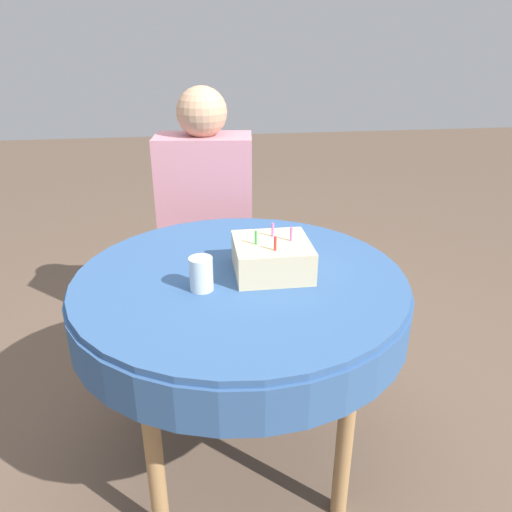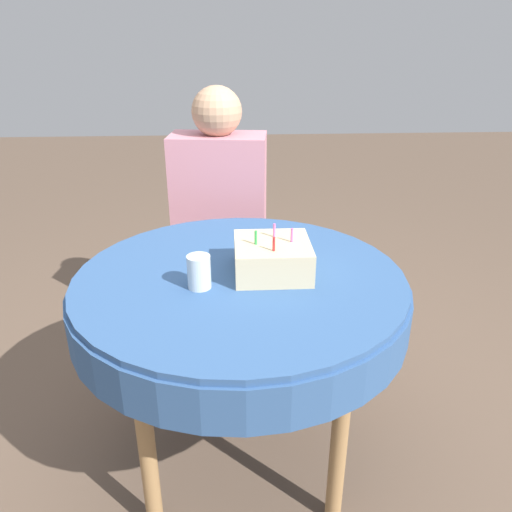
{
  "view_description": "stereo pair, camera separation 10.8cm",
  "coord_description": "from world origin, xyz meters",
  "px_view_note": "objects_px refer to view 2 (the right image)",
  "views": [
    {
      "loc": [
        -0.13,
        -1.34,
        1.4
      ],
      "look_at": [
        0.05,
        0.0,
        0.78
      ],
      "focal_mm": 35.0,
      "sensor_mm": 36.0,
      "label": 1
    },
    {
      "loc": [
        -0.03,
        -1.35,
        1.4
      ],
      "look_at": [
        0.05,
        0.0,
        0.78
      ],
      "focal_mm": 35.0,
      "sensor_mm": 36.0,
      "label": 2
    }
  ],
  "objects_px": {
    "person": "(219,198)",
    "birthday_cake": "(272,258)",
    "drinking_glass": "(199,272)",
    "chair": "(223,236)"
  },
  "relations": [
    {
      "from": "chair",
      "to": "person",
      "type": "bearing_deg",
      "value": -90.0
    },
    {
      "from": "birthday_cake",
      "to": "drinking_glass",
      "type": "relative_size",
      "value": 2.3
    },
    {
      "from": "person",
      "to": "birthday_cake",
      "type": "height_order",
      "value": "person"
    },
    {
      "from": "person",
      "to": "birthday_cake",
      "type": "xyz_separation_m",
      "value": [
        0.17,
        -0.75,
        0.05
      ]
    },
    {
      "from": "person",
      "to": "birthday_cake",
      "type": "bearing_deg",
      "value": -70.76
    },
    {
      "from": "chair",
      "to": "birthday_cake",
      "type": "distance_m",
      "value": 0.9
    },
    {
      "from": "drinking_glass",
      "to": "chair",
      "type": "bearing_deg",
      "value": 86.58
    },
    {
      "from": "person",
      "to": "drinking_glass",
      "type": "relative_size",
      "value": 12.16
    },
    {
      "from": "chair",
      "to": "drinking_glass",
      "type": "distance_m",
      "value": 0.97
    },
    {
      "from": "drinking_glass",
      "to": "person",
      "type": "bearing_deg",
      "value": 86.91
    }
  ]
}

